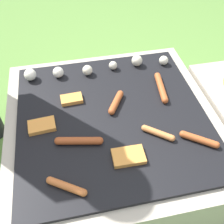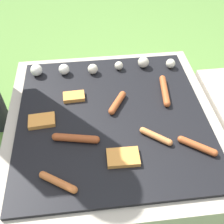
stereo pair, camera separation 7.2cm
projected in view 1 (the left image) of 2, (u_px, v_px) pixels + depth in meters
The scene contains 12 objects.
ground_plane at pixel (112, 165), 1.47m from camera, with size 14.00×14.00×0.00m, color #567F38.
grill at pixel (112, 143), 1.32m from camera, with size 0.94×0.94×0.41m.
sausage_back_left at pixel (199, 139), 1.06m from camera, with size 0.14×0.11×0.03m.
sausage_back_center at pixel (66, 186), 0.92m from camera, with size 0.14×0.10×0.03m.
sausage_front_left at pixel (158, 133), 1.08m from camera, with size 0.12×0.10×0.03m.
sausage_mid_left at pixel (79, 141), 1.05m from camera, with size 0.19×0.06×0.03m.
sausage_front_center at pixel (116, 102), 1.20m from camera, with size 0.09×0.13×0.03m.
sausage_back_right at pixel (161, 87), 1.27m from camera, with size 0.05×0.21×0.03m.
bread_slice_right at pixel (42, 126), 1.11m from camera, with size 0.12×0.08×0.02m.
bread_slice_center at pixel (128, 156), 1.01m from camera, with size 0.13×0.08×0.02m.
bread_slice_left at pixel (72, 99), 1.22m from camera, with size 0.10×0.07×0.02m.
mushroom_row at pixel (92, 68), 1.35m from camera, with size 0.75×0.08×0.06m.
Camera 1 is at (-0.16, -0.77, 1.28)m, focal length 42.00 mm.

